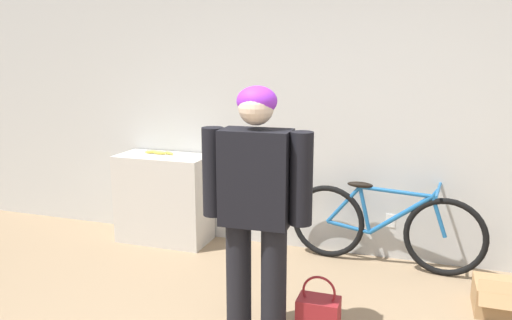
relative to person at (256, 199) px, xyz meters
name	(u,v)px	position (x,y,z in m)	size (l,w,h in m)	color
wall_back	(333,111)	(0.16, 1.65, 0.37)	(8.00, 0.07, 2.60)	silver
side_shelf	(164,198)	(-1.40, 1.38, -0.51)	(0.87, 0.44, 0.85)	beige
person	(256,199)	(0.00, 0.00, 0.00)	(0.69, 0.25, 1.61)	black
bicycle	(384,227)	(0.67, 1.43, -0.58)	(1.65, 0.46, 0.73)	black
banana	(160,152)	(-1.46, 1.42, -0.06)	(0.32, 0.08, 0.03)	#EAD64C
handbag	(318,317)	(0.37, 0.13, -0.78)	(0.27, 0.17, 0.43)	maroon
cardboard_box	(504,298)	(1.55, 0.88, -0.82)	(0.40, 0.41, 0.28)	#A87F51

